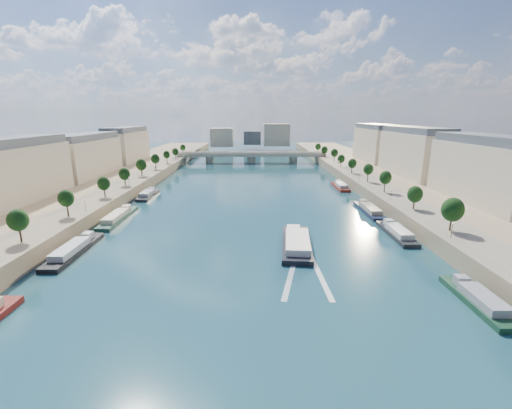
{
  "coord_description": "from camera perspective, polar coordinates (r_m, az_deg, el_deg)",
  "views": [
    {
      "loc": [
        2.29,
        -37.13,
        35.45
      ],
      "look_at": [
        2.83,
        79.23,
        5.0
      ],
      "focal_mm": 24.0,
      "sensor_mm": 36.0,
      "label": 1
    }
  ],
  "objects": [
    {
      "name": "quay_right",
      "position": [
        157.32,
        26.05,
        1.06
      ],
      "size": [
        44.0,
        520.0,
        5.0
      ],
      "primitive_type": "cube",
      "color": "#9E8460",
      "rests_on": "ground"
    },
    {
      "name": "lamps_left",
      "position": [
        141.17,
        -23.11,
        2.17
      ],
      "size": [
        0.36,
        200.36,
        4.28
      ],
      "color": "black",
      "rests_on": "ground"
    },
    {
      "name": "pave_left",
      "position": [
        152.46,
        -23.16,
        1.97
      ],
      "size": [
        14.0,
        520.0,
        0.1
      ],
      "primitive_type": "cube",
      "color": "gray",
      "rests_on": "quay_left"
    },
    {
      "name": "buildings_left",
      "position": [
        173.84,
        -30.61,
        6.36
      ],
      "size": [
        16.0,
        226.0,
        23.2
      ],
      "color": "beige",
      "rests_on": "ground"
    },
    {
      "name": "tour_barge",
      "position": [
        96.43,
        6.78,
        -6.36
      ],
      "size": [
        10.3,
        27.79,
        3.74
      ],
      "rotation": [
        0.0,
        0.0,
        -0.09
      ],
      "color": "black",
      "rests_on": "ground"
    },
    {
      "name": "skyline",
      "position": [
        357.25,
        -0.12,
        11.33
      ],
      "size": [
        79.0,
        42.0,
        22.0
      ],
      "color": "beige",
      "rests_on": "ground"
    },
    {
      "name": "bridge",
      "position": [
        263.62,
        -0.77,
        8.05
      ],
      "size": [
        112.0,
        12.0,
        8.15
      ],
      "color": "#C1B79E",
      "rests_on": "ground"
    },
    {
      "name": "lamps_right",
      "position": [
        153.25,
        18.9,
        3.47
      ],
      "size": [
        0.36,
        200.36,
        4.28
      ],
      "color": "black",
      "rests_on": "ground"
    },
    {
      "name": "trees_left",
      "position": [
        152.52,
        -22.38,
        4.13
      ],
      "size": [
        4.8,
        268.8,
        8.26
      ],
      "color": "#382B1E",
      "rests_on": "ground"
    },
    {
      "name": "ground",
      "position": [
        141.65,
        -1.18,
        0.17
      ],
      "size": [
        700.0,
        700.0,
        0.0
      ],
      "primitive_type": "plane",
      "color": "#0C3239",
      "rests_on": "ground"
    },
    {
      "name": "wake",
      "position": [
        81.71,
        8.17,
        -11.19
      ],
      "size": [
        10.74,
        26.02,
        0.04
      ],
      "color": "silver",
      "rests_on": "ground"
    },
    {
      "name": "pave_right",
      "position": [
        150.73,
        21.04,
        2.04
      ],
      "size": [
        14.0,
        520.0,
        0.1
      ],
      "primitive_type": "cube",
      "color": "gray",
      "rests_on": "quay_right"
    },
    {
      "name": "quay_left",
      "position": [
        159.4,
        -28.04,
        0.99
      ],
      "size": [
        44.0,
        520.0,
        5.0
      ],
      "primitive_type": "cube",
      "color": "#9E8460",
      "rests_on": "ground"
    },
    {
      "name": "moored_barges_left",
      "position": [
        99.5,
        -29.23,
        -7.66
      ],
      "size": [
        5.0,
        158.99,
        3.6
      ],
      "color": "#172234",
      "rests_on": "ground"
    },
    {
      "name": "buildings_right",
      "position": [
        171.58,
        28.76,
        6.51
      ],
      "size": [
        16.0,
        226.0,
        23.2
      ],
      "color": "beige",
      "rests_on": "ground"
    },
    {
      "name": "trees_right",
      "position": [
        158.26,
        19.26,
        4.77
      ],
      "size": [
        4.8,
        268.8,
        8.26
      ],
      "color": "#382B1E",
      "rests_on": "ground"
    },
    {
      "name": "moored_barges_right",
      "position": [
        109.85,
        23.0,
        -4.91
      ],
      "size": [
        5.0,
        166.34,
        3.6
      ],
      "color": "black",
      "rests_on": "ground"
    }
  ]
}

